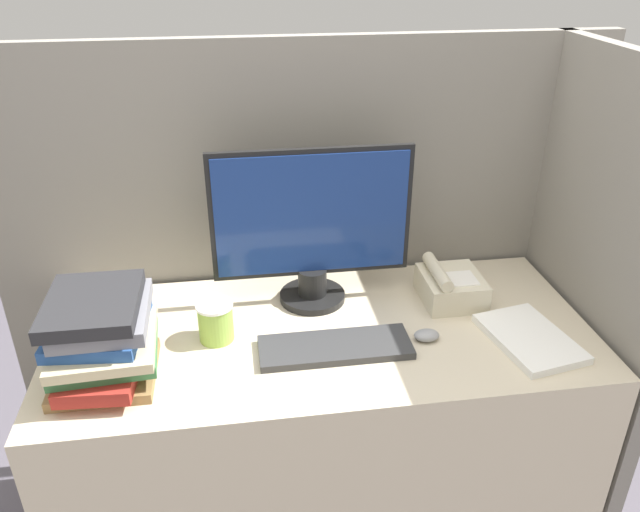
{
  "coord_description": "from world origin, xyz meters",
  "views": [
    {
      "loc": [
        -0.21,
        -1.06,
        1.7
      ],
      "look_at": [
        -0.0,
        0.36,
        0.95
      ],
      "focal_mm": 35.0,
      "sensor_mm": 36.0,
      "label": 1
    }
  ],
  "objects_px": {
    "monitor": "(312,231)",
    "book_stack": "(102,338)",
    "keyboard": "(335,347)",
    "coffee_cup": "(216,321)",
    "mouse": "(427,335)",
    "desk_telephone": "(450,286)"
  },
  "relations": [
    {
      "from": "monitor",
      "to": "keyboard",
      "type": "bearing_deg",
      "value": -84.92
    },
    {
      "from": "keyboard",
      "to": "desk_telephone",
      "type": "relative_size",
      "value": 2.11
    },
    {
      "from": "keyboard",
      "to": "coffee_cup",
      "type": "bearing_deg",
      "value": 161.87
    },
    {
      "from": "monitor",
      "to": "mouse",
      "type": "xyz_separation_m",
      "value": [
        0.27,
        -0.25,
        -0.21
      ]
    },
    {
      "from": "book_stack",
      "to": "desk_telephone",
      "type": "bearing_deg",
      "value": 12.93
    },
    {
      "from": "coffee_cup",
      "to": "book_stack",
      "type": "bearing_deg",
      "value": -156.16
    },
    {
      "from": "mouse",
      "to": "coffee_cup",
      "type": "relative_size",
      "value": 0.63
    },
    {
      "from": "coffee_cup",
      "to": "book_stack",
      "type": "distance_m",
      "value": 0.29
    },
    {
      "from": "book_stack",
      "to": "desk_telephone",
      "type": "height_order",
      "value": "book_stack"
    },
    {
      "from": "mouse",
      "to": "book_stack",
      "type": "bearing_deg",
      "value": -178.01
    },
    {
      "from": "keyboard",
      "to": "desk_telephone",
      "type": "height_order",
      "value": "desk_telephone"
    },
    {
      "from": "keyboard",
      "to": "mouse",
      "type": "distance_m",
      "value": 0.25
    },
    {
      "from": "monitor",
      "to": "book_stack",
      "type": "xyz_separation_m",
      "value": [
        -0.54,
        -0.28,
        -0.11
      ]
    },
    {
      "from": "desk_telephone",
      "to": "keyboard",
      "type": "bearing_deg",
      "value": -152.04
    },
    {
      "from": "keyboard",
      "to": "mouse",
      "type": "height_order",
      "value": "mouse"
    },
    {
      "from": "keyboard",
      "to": "desk_telephone",
      "type": "distance_m",
      "value": 0.42
    },
    {
      "from": "keyboard",
      "to": "desk_telephone",
      "type": "xyz_separation_m",
      "value": [
        0.37,
        0.2,
        0.03
      ]
    },
    {
      "from": "keyboard",
      "to": "book_stack",
      "type": "bearing_deg",
      "value": -178.28
    },
    {
      "from": "coffee_cup",
      "to": "desk_telephone",
      "type": "xyz_separation_m",
      "value": [
        0.67,
        0.1,
        -0.01
      ]
    },
    {
      "from": "coffee_cup",
      "to": "keyboard",
      "type": "bearing_deg",
      "value": -18.13
    },
    {
      "from": "monitor",
      "to": "book_stack",
      "type": "bearing_deg",
      "value": -152.62
    },
    {
      "from": "monitor",
      "to": "keyboard",
      "type": "height_order",
      "value": "monitor"
    }
  ]
}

